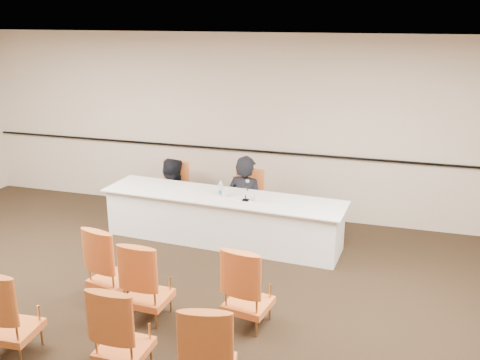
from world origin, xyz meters
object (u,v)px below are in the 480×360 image
object	(u,v)px
panelist_main_chair	(246,201)
panelist_second	(172,205)
aud_chair_front_right	(249,286)
panel_table	(222,218)
drinking_glass	(224,194)
aud_chair_back_left	(11,310)
aud_chair_back_mid	(123,328)
aud_chair_back_right	(209,348)
aud_chair_front_left	(112,263)
aud_chair_front_mid	(148,279)
panelist_main	(245,209)
microphone	(246,191)
coffee_cup	(257,197)
panelist_second_chair	(171,192)
water_bottle	(221,188)

from	to	relation	value
panelist_main_chair	panelist_second	size ratio (longest dim) A/B	0.59
panelist_second	aud_chair_front_right	bearing A→B (deg)	116.97
panel_table	drinking_glass	size ratio (longest dim) A/B	36.35
panelist_main_chair	aud_chair_back_left	size ratio (longest dim) A/B	1.00
aud_chair_back_mid	aud_chair_back_right	bearing A→B (deg)	-2.55
aud_chair_front_left	aud_chair_front_mid	size ratio (longest dim) A/B	1.00
panelist_main	microphone	world-z (taller)	panelist_main
aud_chair_back_mid	coffee_cup	bearing A→B (deg)	82.15
aud_chair_front_right	drinking_glass	bearing A→B (deg)	124.67
microphone	aud_chair_back_left	size ratio (longest dim) A/B	0.29
panelist_second	drinking_glass	world-z (taller)	panelist_second
panelist_second_chair	aud_chair_front_left	size ratio (longest dim) A/B	1.00
coffee_cup	aud_chair_front_mid	world-z (taller)	aud_chair_front_mid
panel_table	panelist_main	size ratio (longest dim) A/B	2.10
drinking_glass	aud_chair_back_right	xyz separation A→B (m)	(0.92, -3.17, -0.30)
drinking_glass	aud_chair_back_mid	size ratio (longest dim) A/B	0.11
panelist_main_chair	panelist_second_chair	xyz separation A→B (m)	(-1.30, 0.08, 0.00)
drinking_glass	aud_chair_back_right	size ratio (longest dim) A/B	0.11
water_bottle	aud_chair_back_right	size ratio (longest dim) A/B	0.23
aud_chair_back_mid	aud_chair_back_right	xyz separation A→B (m)	(0.87, -0.05, 0.00)
panelist_main_chair	aud_chair_front_right	world-z (taller)	same
drinking_glass	coffee_cup	size ratio (longest dim) A/B	0.78
aud_chair_back_right	drinking_glass	bearing A→B (deg)	94.15
panel_table	aud_chair_front_right	bearing A→B (deg)	-60.38
drinking_glass	aud_chair_front_left	bearing A→B (deg)	-110.95
panel_table	aud_chair_back_left	distance (m)	3.41
microphone	aud_chair_back_left	bearing A→B (deg)	-121.77
aud_chair_front_left	aud_chair_back_mid	bearing A→B (deg)	-42.26
panelist_second	drinking_glass	size ratio (longest dim) A/B	16.00
microphone	aud_chair_front_mid	size ratio (longest dim) A/B	0.29
panelist_second_chair	aud_chair_back_right	size ratio (longest dim) A/B	1.00
aud_chair_back_left	panel_table	bearing A→B (deg)	67.10
panelist_second_chair	drinking_glass	xyz separation A→B (m)	(1.14, -0.67, 0.30)
panel_table	panelist_main_chair	distance (m)	0.58
aud_chair_back_right	panelist_second	bearing A→B (deg)	106.16
aud_chair_front_right	water_bottle	bearing A→B (deg)	125.61
panelist_main	aud_chair_front_right	xyz separation A→B (m)	(0.79, -2.58, 0.13)
panelist_second_chair	microphone	bearing A→B (deg)	-22.65
aud_chair_front_left	aud_chair_front_right	distance (m)	1.69
panelist_second_chair	water_bottle	bearing A→B (deg)	-26.49
aud_chair_back_right	coffee_cup	bearing A→B (deg)	85.45
panelist_second_chair	aud_chair_back_left	bearing A→B (deg)	-86.69
aud_chair_front_right	aud_chair_back_mid	bearing A→B (deg)	-119.41
microphone	panelist_main	bearing A→B (deg)	100.61
water_bottle	microphone	bearing A→B (deg)	-15.02
aud_chair_front_right	microphone	bearing A→B (deg)	116.52
coffee_cup	water_bottle	bearing A→B (deg)	169.81
drinking_glass	aud_chair_front_left	world-z (taller)	aud_chair_front_left
panelist_main_chair	aud_chair_front_mid	distance (m)	2.79
drinking_glass	aud_chair_back_right	distance (m)	3.32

